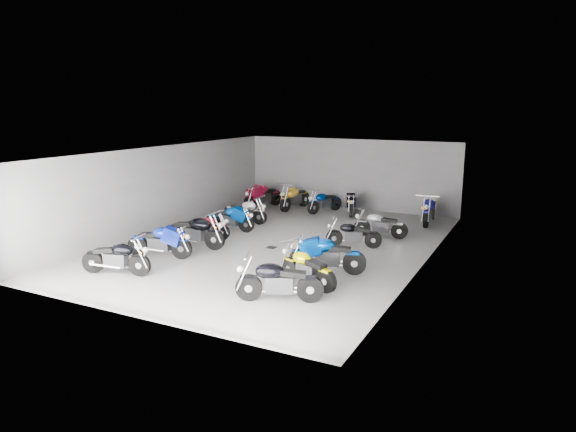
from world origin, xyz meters
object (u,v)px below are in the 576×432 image
motorcycle_right_a (278,281)px  motorcycle_back_d (350,203)px  drain_grate (271,247)px  motorcycle_back_c (324,202)px  motorcycle_left_a (117,258)px  motorcycle_left_d (204,227)px  motorcycle_left_f (245,211)px  motorcycle_left_b (160,242)px  motorcycle_right_b (307,268)px  motorcycle_back_b (294,197)px  motorcycle_back_f (429,210)px  motorcycle_right_f (380,225)px  motorcycle_right_e (353,234)px  motorcycle_right_c (326,255)px  motorcycle_left_e (230,219)px  motorcycle_left_c (195,232)px

motorcycle_right_a → motorcycle_back_d: (-1.97, 10.53, -0.03)m
drain_grate → motorcycle_back_c: 6.22m
motorcycle_left_a → motorcycle_right_a: motorcycle_right_a is taller
motorcycle_back_d → motorcycle_left_d: bearing=41.4°
motorcycle_left_f → motorcycle_left_b: bearing=3.6°
motorcycle_right_b → motorcycle_left_b: bearing=109.0°
motorcycle_right_a → motorcycle_back_c: 10.80m
motorcycle_left_a → motorcycle_back_b: (0.42, 10.60, 0.06)m
motorcycle_left_a → motorcycle_back_f: (6.57, 10.41, 0.06)m
motorcycle_right_f → motorcycle_back_b: motorcycle_back_b is taller
motorcycle_back_d → motorcycle_right_e: bearing=87.8°
motorcycle_back_b → motorcycle_right_b: bearing=124.0°
motorcycle_right_c → motorcycle_right_e: bearing=-12.1°
motorcycle_left_b → motorcycle_left_d: size_ratio=1.17×
motorcycle_left_f → motorcycle_back_d: 4.80m
motorcycle_left_a → motorcycle_right_c: motorcycle_right_c is taller
motorcycle_left_b → motorcycle_left_d: 2.39m
motorcycle_left_e → motorcycle_right_c: motorcycle_right_c is taller
motorcycle_left_b → motorcycle_back_d: (3.06, 8.93, -0.02)m
motorcycle_right_f → motorcycle_left_c: bearing=122.7°
drain_grate → motorcycle_left_e: size_ratio=0.16×
drain_grate → motorcycle_back_f: motorcycle_back_f is taller
motorcycle_left_d → motorcycle_right_a: motorcycle_right_a is taller
motorcycle_left_f → motorcycle_back_f: size_ratio=0.87×
motorcycle_left_b → motorcycle_left_c: 1.45m
motorcycle_left_b → motorcycle_left_a: bearing=-13.9°
motorcycle_left_f → motorcycle_right_a: 8.69m
motorcycle_left_d → motorcycle_back_b: (0.46, 6.36, 0.10)m
motorcycle_left_b → drain_grate: bearing=121.2°
motorcycle_right_a → motorcycle_back_c: motorcycle_right_a is taller
motorcycle_left_b → motorcycle_left_f: bearing=167.9°
motorcycle_left_f → motorcycle_back_f: bearing=117.1°
motorcycle_left_b → motorcycle_back_f: size_ratio=0.91×
motorcycle_left_d → motorcycle_left_e: motorcycle_left_e is taller
motorcycle_back_c → motorcycle_back_f: size_ratio=0.81×
motorcycle_right_c → motorcycle_right_f: motorcycle_right_c is taller
motorcycle_right_a → motorcycle_back_f: size_ratio=0.88×
motorcycle_right_f → motorcycle_left_b: bearing=129.8°
motorcycle_back_c → motorcycle_back_b: bearing=22.8°
motorcycle_left_f → motorcycle_right_f: (5.59, 0.19, -0.02)m
motorcycle_left_d → motorcycle_back_b: bearing=155.8°
motorcycle_left_d → motorcycle_right_e: size_ratio=0.98×
drain_grate → motorcycle_right_f: bearing=46.4°
motorcycle_left_b → motorcycle_right_c: bearing=86.2°
motorcycle_right_f → motorcycle_back_d: bearing=29.1°
motorcycle_left_c → motorcycle_back_c: (1.64, 7.31, -0.07)m
motorcycle_left_c → motorcycle_left_f: bearing=-177.9°
motorcycle_left_f → motorcycle_back_f: motorcycle_back_f is taller
motorcycle_right_c → motorcycle_back_b: bearing=14.9°
motorcycle_left_d → motorcycle_right_a: 6.45m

